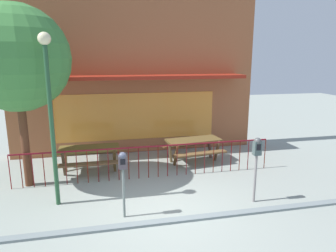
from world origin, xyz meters
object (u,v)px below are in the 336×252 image
(picnic_table_left, at_px, (90,153))
(parking_meter_near, at_px, (123,167))
(street_tree, at_px, (16,59))
(street_lamp, at_px, (49,97))
(parking_meter_far, at_px, (257,153))
(picnic_table_right, at_px, (194,144))

(picnic_table_left, relative_size, parking_meter_near, 1.20)
(street_tree, distance_m, street_lamp, 1.82)
(picnic_table_left, height_order, street_tree, street_tree)
(parking_meter_far, distance_m, street_lamp, 4.93)
(parking_meter_near, xyz_separation_m, street_lamp, (-1.51, 0.95, 1.44))
(picnic_table_left, bearing_deg, street_lamp, -108.73)
(picnic_table_left, xyz_separation_m, street_lamp, (-0.70, -2.05, 1.99))
(parking_meter_far, relative_size, street_lamp, 0.41)
(parking_meter_near, xyz_separation_m, parking_meter_far, (3.15, 0.06, 0.09))
(picnic_table_right, xyz_separation_m, street_tree, (-5.01, -0.94, 2.80))
(parking_meter_near, relative_size, street_lamp, 0.38)
(picnic_table_right, relative_size, street_lamp, 0.49)
(parking_meter_near, relative_size, parking_meter_far, 0.93)
(parking_meter_near, relative_size, street_tree, 0.31)
(parking_meter_near, height_order, street_lamp, street_lamp)
(street_tree, bearing_deg, picnic_table_right, 10.59)
(picnic_table_left, relative_size, picnic_table_right, 0.92)
(parking_meter_near, distance_m, street_tree, 4.03)
(street_lamp, bearing_deg, parking_meter_near, -32.19)
(parking_meter_near, xyz_separation_m, street_tree, (-2.43, 2.29, 2.26))
(picnic_table_left, distance_m, street_tree, 3.32)
(parking_meter_far, bearing_deg, picnic_table_right, 100.30)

